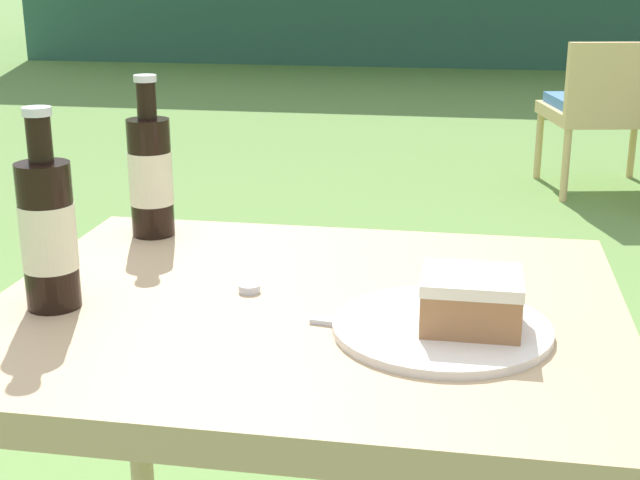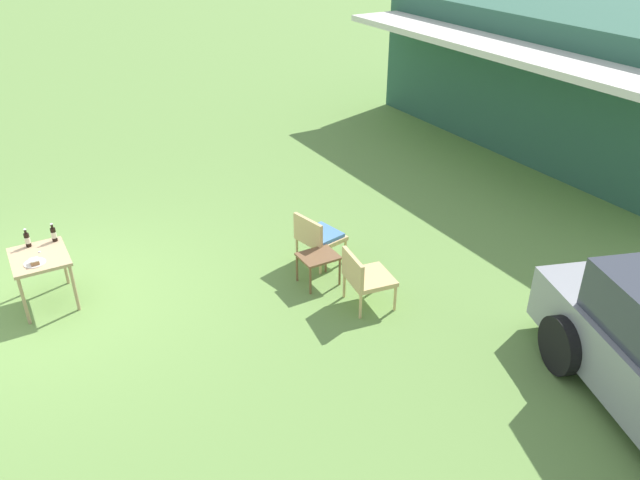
{
  "view_description": "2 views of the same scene",
  "coord_description": "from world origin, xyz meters",
  "px_view_note": "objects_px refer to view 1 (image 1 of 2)",
  "views": [
    {
      "loc": [
        0.19,
        -1.01,
        1.09
      ],
      "look_at": [
        0.0,
        0.1,
        0.74
      ],
      "focal_mm": 50.0,
      "sensor_mm": 36.0,
      "label": 1
    },
    {
      "loc": [
        7.38,
        -0.29,
        4.53
      ],
      "look_at": [
        1.7,
        2.98,
        0.9
      ],
      "focal_mm": 35.0,
      "sensor_mm": 36.0,
      "label": 2
    }
  ],
  "objects_px": {
    "cake_on_plate": "(457,314)",
    "cola_bottle_far": "(48,231)",
    "wicker_chair_cushioned": "(610,105)",
    "patio_table": "(307,359)",
    "cola_bottle_near": "(151,174)"
  },
  "relations": [
    {
      "from": "cake_on_plate",
      "to": "cola_bottle_far",
      "type": "xyz_separation_m",
      "value": [
        -0.49,
        -0.0,
        0.07
      ]
    },
    {
      "from": "wicker_chair_cushioned",
      "to": "cola_bottle_near",
      "type": "relative_size",
      "value": 3.02
    },
    {
      "from": "wicker_chair_cushioned",
      "to": "cola_bottle_near",
      "type": "distance_m",
      "value": 3.41
    },
    {
      "from": "cola_bottle_near",
      "to": "patio_table",
      "type": "bearing_deg",
      "value": -40.21
    },
    {
      "from": "patio_table",
      "to": "cola_bottle_near",
      "type": "xyz_separation_m",
      "value": [
        -0.29,
        0.24,
        0.17
      ]
    },
    {
      "from": "cake_on_plate",
      "to": "cola_bottle_near",
      "type": "xyz_separation_m",
      "value": [
        -0.47,
        0.31,
        0.07
      ]
    },
    {
      "from": "cake_on_plate",
      "to": "cola_bottle_near",
      "type": "distance_m",
      "value": 0.57
    },
    {
      "from": "cola_bottle_far",
      "to": "cake_on_plate",
      "type": "bearing_deg",
      "value": 0.18
    },
    {
      "from": "patio_table",
      "to": "cola_bottle_far",
      "type": "height_order",
      "value": "cola_bottle_far"
    },
    {
      "from": "patio_table",
      "to": "cola_bottle_near",
      "type": "height_order",
      "value": "cola_bottle_near"
    },
    {
      "from": "patio_table",
      "to": "cola_bottle_far",
      "type": "xyz_separation_m",
      "value": [
        -0.3,
        -0.07,
        0.17
      ]
    },
    {
      "from": "patio_table",
      "to": "cola_bottle_near",
      "type": "bearing_deg",
      "value": 139.79
    },
    {
      "from": "cola_bottle_far",
      "to": "cola_bottle_near",
      "type": "bearing_deg",
      "value": 87.14
    },
    {
      "from": "cake_on_plate",
      "to": "cola_bottle_far",
      "type": "bearing_deg",
      "value": -179.82
    },
    {
      "from": "wicker_chair_cushioned",
      "to": "cake_on_plate",
      "type": "xyz_separation_m",
      "value": [
        -0.65,
        -3.51,
        0.28
      ]
    }
  ]
}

